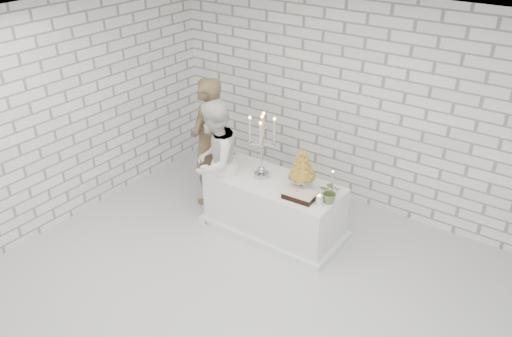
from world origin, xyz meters
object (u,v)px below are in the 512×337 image
object	(u,v)px
groom	(208,142)
bride	(215,162)
candelabra	(262,147)
cake_table	(274,206)
croquembouche	(302,169)

from	to	relation	value
groom	bride	xyz separation A→B (m)	(0.40, -0.33, -0.07)
bride	candelabra	world-z (taller)	bride
cake_table	croquembouche	distance (m)	0.75
bride	cake_table	bearing A→B (deg)	92.48
bride	croquembouche	distance (m)	1.23
groom	croquembouche	bearing A→B (deg)	74.32
cake_table	bride	bearing A→B (deg)	-164.55
cake_table	groom	world-z (taller)	groom
cake_table	bride	world-z (taller)	bride
groom	candelabra	distance (m)	1.04
cake_table	croquembouche	xyz separation A→B (m)	(0.37, 0.06, 0.65)
bride	croquembouche	bearing A→B (deg)	90.36
groom	bride	bearing A→B (deg)	36.16
candelabra	croquembouche	xyz separation A→B (m)	(0.59, 0.04, -0.16)
bride	candelabra	size ratio (longest dim) A/B	2.00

